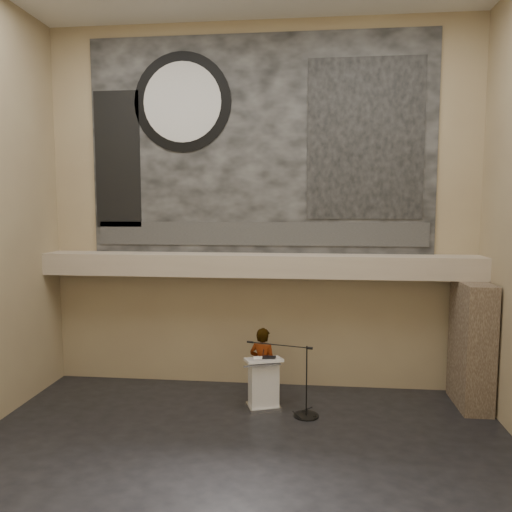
# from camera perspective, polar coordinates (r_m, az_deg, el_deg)

# --- Properties ---
(floor) EXTENTS (10.00, 10.00, 0.00)m
(floor) POSITION_cam_1_polar(r_m,az_deg,el_deg) (8.91, -2.38, -23.20)
(floor) COLOR black
(floor) RESTS_ON ground
(wall_back) EXTENTS (10.00, 0.02, 8.50)m
(wall_back) POSITION_cam_1_polar(r_m,az_deg,el_deg) (11.76, 0.42, 5.50)
(wall_back) COLOR #8F7A5B
(wall_back) RESTS_ON floor
(wall_front) EXTENTS (10.00, 0.02, 8.50)m
(wall_front) POSITION_cam_1_polar(r_m,az_deg,el_deg) (3.88, -11.43, 4.62)
(wall_front) COLOR #8F7A5B
(wall_front) RESTS_ON floor
(soffit) EXTENTS (10.00, 0.80, 0.50)m
(soffit) POSITION_cam_1_polar(r_m,az_deg,el_deg) (11.44, 0.21, -1.04)
(soffit) COLOR tan
(soffit) RESTS_ON wall_back
(sprinkler_left) EXTENTS (0.04, 0.04, 0.06)m
(sprinkler_left) POSITION_cam_1_polar(r_m,az_deg,el_deg) (11.70, -7.64, -2.32)
(sprinkler_left) COLOR #B2893D
(sprinkler_left) RESTS_ON soffit
(sprinkler_right) EXTENTS (0.04, 0.04, 0.06)m
(sprinkler_right) POSITION_cam_1_polar(r_m,az_deg,el_deg) (11.39, 9.74, -2.58)
(sprinkler_right) COLOR #B2893D
(sprinkler_right) RESTS_ON soffit
(banner) EXTENTS (8.00, 0.05, 5.00)m
(banner) POSITION_cam_1_polar(r_m,az_deg,el_deg) (11.81, 0.41, 12.55)
(banner) COLOR black
(banner) RESTS_ON wall_back
(banner_text_strip) EXTENTS (7.76, 0.02, 0.55)m
(banner_text_strip) POSITION_cam_1_polar(r_m,az_deg,el_deg) (11.71, 0.38, 2.56)
(banner_text_strip) COLOR #2D2D2D
(banner_text_strip) RESTS_ON banner
(banner_clock_rim) EXTENTS (2.30, 0.02, 2.30)m
(banner_clock_rim) POSITION_cam_1_polar(r_m,az_deg,el_deg) (12.23, -8.42, 16.99)
(banner_clock_rim) COLOR black
(banner_clock_rim) RESTS_ON banner
(banner_clock_face) EXTENTS (1.84, 0.02, 1.84)m
(banner_clock_face) POSITION_cam_1_polar(r_m,az_deg,el_deg) (12.21, -8.44, 17.01)
(banner_clock_face) COLOR silver
(banner_clock_face) RESTS_ON banner
(banner_building_print) EXTENTS (2.60, 0.02, 3.60)m
(banner_building_print) POSITION_cam_1_polar(r_m,az_deg,el_deg) (11.79, 12.39, 12.92)
(banner_building_print) COLOR black
(banner_building_print) RESTS_ON banner
(banner_brick_print) EXTENTS (1.10, 0.02, 3.20)m
(banner_brick_print) POSITION_cam_1_polar(r_m,az_deg,el_deg) (12.54, -15.54, 10.57)
(banner_brick_print) COLOR black
(banner_brick_print) RESTS_ON banner
(stone_pier) EXTENTS (0.60, 1.40, 2.70)m
(stone_pier) POSITION_cam_1_polar(r_m,az_deg,el_deg) (11.78, 23.41, -9.26)
(stone_pier) COLOR #47382B
(stone_pier) RESTS_ON floor
(lectern) EXTENTS (0.89, 0.75, 1.14)m
(lectern) POSITION_cam_1_polar(r_m,az_deg,el_deg) (10.92, 0.87, -14.34)
(lectern) COLOR silver
(lectern) RESTS_ON floor
(binder) EXTENTS (0.27, 0.22, 0.04)m
(binder) POSITION_cam_1_polar(r_m,az_deg,el_deg) (10.72, 1.51, -11.56)
(binder) COLOR black
(binder) RESTS_ON lectern
(papers) EXTENTS (0.24, 0.30, 0.00)m
(papers) POSITION_cam_1_polar(r_m,az_deg,el_deg) (10.74, 0.26, -11.60)
(papers) COLOR white
(papers) RESTS_ON lectern
(speaker_person) EXTENTS (0.70, 0.56, 1.67)m
(speaker_person) POSITION_cam_1_polar(r_m,az_deg,el_deg) (11.17, 0.78, -12.35)
(speaker_person) COLOR white
(speaker_person) RESTS_ON floor
(mic_stand) EXTENTS (1.52, 0.58, 1.48)m
(mic_stand) POSITION_cam_1_polar(r_m,az_deg,el_deg) (10.74, 5.50, -16.60)
(mic_stand) COLOR black
(mic_stand) RESTS_ON floor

